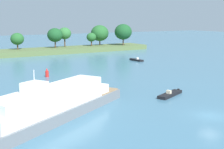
# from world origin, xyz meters

# --- Properties ---
(ground_plane) EXTENTS (400.00, 400.00, 0.00)m
(ground_plane) POSITION_xyz_m (0.00, 0.00, 0.00)
(ground_plane) COLOR teal
(treeline_island) EXTENTS (84.36, 12.06, 9.78)m
(treeline_island) POSITION_xyz_m (10.14, 78.27, 2.78)
(treeline_island) COLOR #566B3D
(treeline_island) RESTS_ON ground
(fishing_skiff) EXTENTS (1.58, 5.12, 0.98)m
(fishing_skiff) POSITION_xyz_m (22.40, 46.68, 0.26)
(fishing_skiff) COLOR black
(fishing_skiff) RESTS_ON ground
(white_riverboat) EXTENTS (24.61, 16.75, 6.45)m
(white_riverboat) POSITION_xyz_m (-17.04, 9.49, 1.71)
(white_riverboat) COLOR slate
(white_riverboat) RESTS_ON ground
(small_motorboat) EXTENTS (6.13, 3.57, 0.97)m
(small_motorboat) POSITION_xyz_m (2.71, 10.56, 0.25)
(small_motorboat) COLOR black
(small_motorboat) RESTS_ON ground
(channel_buoy_red) EXTENTS (0.70, 0.70, 1.90)m
(channel_buoy_red) POSITION_xyz_m (-8.07, 36.26, 0.81)
(channel_buoy_red) COLOR red
(channel_buoy_red) RESTS_ON ground
(channel_buoy_green) EXTENTS (0.70, 0.70, 1.90)m
(channel_buoy_green) POSITION_xyz_m (-12.86, 21.01, 0.81)
(channel_buoy_green) COLOR green
(channel_buoy_green) RESTS_ON ground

